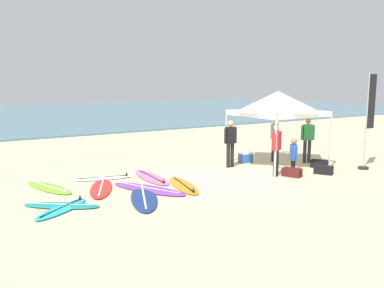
{
  "coord_description": "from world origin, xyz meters",
  "views": [
    {
      "loc": [
        -7.52,
        -9.97,
        3.06
      ],
      "look_at": [
        -0.49,
        1.26,
        1.0
      ],
      "focal_mm": 37.14,
      "sensor_mm": 36.0,
      "label": 1
    }
  ],
  "objects_px": {
    "surfboard_white": "(103,178)",
    "gear_bag_by_pole": "(292,172)",
    "surfboard_orange": "(183,185)",
    "gear_bag_near_tent": "(324,170)",
    "person_grey": "(274,136)",
    "surfboard_purple": "(148,189)",
    "surfboard_navy": "(144,198)",
    "surfboard_lime": "(49,187)",
    "person_black": "(230,140)",
    "surfboard_pink": "(151,177)",
    "cooler_box": "(246,157)",
    "surfboard_cyan": "(62,209)",
    "person_blue": "(294,154)",
    "banner_flag": "(368,125)",
    "person_red": "(276,147)",
    "canopy_tent": "(278,101)",
    "person_green": "(308,137)",
    "gear_bag_on_sand": "(320,164)",
    "surfboard_teal": "(61,205)",
    "surfboard_red": "(101,188)"
  },
  "relations": [
    {
      "from": "surfboard_teal",
      "to": "person_green",
      "type": "bearing_deg",
      "value": 3.67
    },
    {
      "from": "surfboard_teal",
      "to": "gear_bag_by_pole",
      "type": "distance_m",
      "value": 7.29
    },
    {
      "from": "gear_bag_by_pole",
      "to": "surfboard_pink",
      "type": "bearing_deg",
      "value": 151.27
    },
    {
      "from": "surfboard_white",
      "to": "person_red",
      "type": "distance_m",
      "value": 5.69
    },
    {
      "from": "surfboard_orange",
      "to": "surfboard_white",
      "type": "relative_size",
      "value": 1.18
    },
    {
      "from": "banner_flag",
      "to": "surfboard_orange",
      "type": "bearing_deg",
      "value": 168.87
    },
    {
      "from": "surfboard_cyan",
      "to": "person_blue",
      "type": "xyz_separation_m",
      "value": [
        7.75,
        -0.08,
        0.62
      ]
    },
    {
      "from": "person_blue",
      "to": "cooler_box",
      "type": "distance_m",
      "value": 2.3
    },
    {
      "from": "banner_flag",
      "to": "surfboard_navy",
      "type": "bearing_deg",
      "value": 174.5
    },
    {
      "from": "person_red",
      "to": "cooler_box",
      "type": "bearing_deg",
      "value": 74.83
    },
    {
      "from": "surfboard_red",
      "to": "person_black",
      "type": "xyz_separation_m",
      "value": [
        5.03,
        0.45,
        0.95
      ]
    },
    {
      "from": "surfboard_orange",
      "to": "person_red",
      "type": "height_order",
      "value": "person_red"
    },
    {
      "from": "person_black",
      "to": "surfboard_cyan",
      "type": "bearing_deg",
      "value": -164.65
    },
    {
      "from": "surfboard_navy",
      "to": "gear_bag_near_tent",
      "type": "bearing_deg",
      "value": -5.03
    },
    {
      "from": "cooler_box",
      "to": "person_black",
      "type": "bearing_deg",
      "value": -159.82
    },
    {
      "from": "surfboard_navy",
      "to": "person_blue",
      "type": "height_order",
      "value": "person_blue"
    },
    {
      "from": "surfboard_lime",
      "to": "surfboard_orange",
      "type": "relative_size",
      "value": 1.0
    },
    {
      "from": "surfboard_white",
      "to": "gear_bag_near_tent",
      "type": "xyz_separation_m",
      "value": [
        6.55,
        -3.26,
        0.1
      ]
    },
    {
      "from": "person_grey",
      "to": "surfboard_purple",
      "type": "bearing_deg",
      "value": -168.91
    },
    {
      "from": "surfboard_cyan",
      "to": "surfboard_white",
      "type": "height_order",
      "value": "same"
    },
    {
      "from": "gear_bag_on_sand",
      "to": "cooler_box",
      "type": "distance_m",
      "value": 2.74
    },
    {
      "from": "person_red",
      "to": "person_green",
      "type": "xyz_separation_m",
      "value": [
        2.6,
        1.01,
        0.0
      ]
    },
    {
      "from": "surfboard_navy",
      "to": "canopy_tent",
      "type": "bearing_deg",
      "value": 12.01
    },
    {
      "from": "surfboard_white",
      "to": "person_black",
      "type": "xyz_separation_m",
      "value": [
        4.54,
        -0.71,
        0.95
      ]
    },
    {
      "from": "surfboard_navy",
      "to": "person_grey",
      "type": "bearing_deg",
      "value": 16.52
    },
    {
      "from": "surfboard_purple",
      "to": "gear_bag_on_sand",
      "type": "relative_size",
      "value": 4.33
    },
    {
      "from": "canopy_tent",
      "to": "person_black",
      "type": "xyz_separation_m",
      "value": [
        -1.58,
        0.71,
        -1.4
      ]
    },
    {
      "from": "surfboard_white",
      "to": "gear_bag_by_pole",
      "type": "distance_m",
      "value": 6.13
    },
    {
      "from": "surfboard_teal",
      "to": "gear_bag_near_tent",
      "type": "bearing_deg",
      "value": -7.06
    },
    {
      "from": "surfboard_cyan",
      "to": "person_green",
      "type": "relative_size",
      "value": 1.01
    },
    {
      "from": "person_green",
      "to": "person_blue",
      "type": "relative_size",
      "value": 1.43
    },
    {
      "from": "surfboard_lime",
      "to": "surfboard_orange",
      "type": "xyz_separation_m",
      "value": [
        3.44,
        -1.87,
        -0.0
      ]
    },
    {
      "from": "surfboard_teal",
      "to": "surfboard_navy",
      "type": "bearing_deg",
      "value": -13.32
    },
    {
      "from": "gear_bag_near_tent",
      "to": "surfboard_orange",
      "type": "bearing_deg",
      "value": 167.26
    },
    {
      "from": "surfboard_pink",
      "to": "person_blue",
      "type": "bearing_deg",
      "value": -22.12
    },
    {
      "from": "canopy_tent",
      "to": "surfboard_orange",
      "type": "xyz_separation_m",
      "value": [
        -4.44,
        -0.74,
        -2.35
      ]
    },
    {
      "from": "surfboard_cyan",
      "to": "surfboard_pink",
      "type": "bearing_deg",
      "value": 28.22
    },
    {
      "from": "surfboard_red",
      "to": "gear_bag_by_pole",
      "type": "relative_size",
      "value": 3.83
    },
    {
      "from": "surfboard_purple",
      "to": "person_blue",
      "type": "relative_size",
      "value": 2.16
    },
    {
      "from": "cooler_box",
      "to": "surfboard_lime",
      "type": "bearing_deg",
      "value": 179.68
    },
    {
      "from": "person_black",
      "to": "banner_flag",
      "type": "xyz_separation_m",
      "value": [
        3.95,
        -2.79,
        0.59
      ]
    },
    {
      "from": "surfboard_red",
      "to": "banner_flag",
      "type": "xyz_separation_m",
      "value": [
        8.97,
        -2.34,
        1.54
      ]
    },
    {
      "from": "surfboard_lime",
      "to": "surfboard_cyan",
      "type": "bearing_deg",
      "value": -94.52
    },
    {
      "from": "surfboard_orange",
      "to": "gear_bag_near_tent",
      "type": "height_order",
      "value": "gear_bag_near_tent"
    },
    {
      "from": "surfboard_purple",
      "to": "banner_flag",
      "type": "distance_m",
      "value": 8.14
    },
    {
      "from": "surfboard_orange",
      "to": "gear_bag_near_tent",
      "type": "distance_m",
      "value": 4.98
    },
    {
      "from": "person_black",
      "to": "person_red",
      "type": "bearing_deg",
      "value": -77.73
    },
    {
      "from": "surfboard_cyan",
      "to": "banner_flag",
      "type": "distance_m",
      "value": 10.57
    },
    {
      "from": "surfboard_lime",
      "to": "person_black",
      "type": "distance_m",
      "value": 6.38
    },
    {
      "from": "surfboard_pink",
      "to": "person_grey",
      "type": "xyz_separation_m",
      "value": [
        5.28,
        -0.04,
        0.95
      ]
    }
  ]
}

